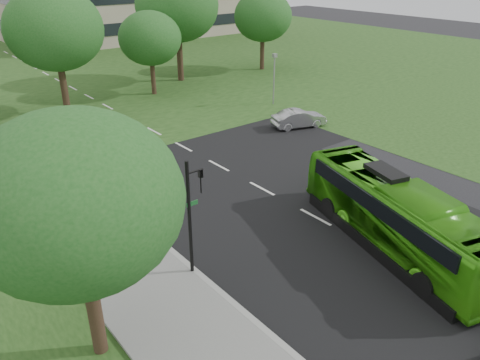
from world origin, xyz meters
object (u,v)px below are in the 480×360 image
(camera_pole, at_px, (274,72))
(bus, at_px, (397,215))
(tree_park_b, at_px, (54,29))
(tree_side_near, at_px, (76,202))
(tree_park_d, at_px, (177,6))
(tree_park_e, at_px, (263,16))
(tree_park_c, at_px, (150,38))
(sedan, at_px, (299,118))
(traffic_light, at_px, (193,209))

(camera_pole, bearing_deg, bus, -105.72)
(tree_park_b, distance_m, tree_side_near, 27.49)
(tree_park_d, xyz_separation_m, tree_park_e, (10.00, -1.24, -1.55))
(tree_park_e, xyz_separation_m, tree_side_near, (-31.73, -28.46, -0.24))
(tree_park_c, xyz_separation_m, tree_side_near, (-16.91, -26.69, 0.45))
(camera_pole, bearing_deg, tree_park_e, 66.01)
(tree_park_d, distance_m, sedan, 19.25)
(tree_park_b, bearing_deg, sedan, -49.92)
(bus, height_order, camera_pole, camera_pole)
(traffic_light, relative_size, camera_pole, 1.15)
(tree_park_b, bearing_deg, traffic_light, -98.88)
(tree_park_e, distance_m, camera_pole, 14.19)
(tree_park_d, relative_size, tree_park_e, 1.28)
(tree_park_c, bearing_deg, traffic_light, -115.88)
(tree_side_near, xyz_separation_m, sedan, (20.72, 11.64, -4.79))
(tree_park_d, height_order, tree_side_near, tree_park_d)
(tree_side_near, bearing_deg, tree_park_b, 71.86)
(tree_park_b, xyz_separation_m, sedan, (12.17, -14.46, -5.87))
(sedan, xyz_separation_m, traffic_light, (-16.01, -10.10, 2.23))
(tree_park_d, xyz_separation_m, tree_side_near, (-21.73, -29.70, -1.79))
(tree_park_c, distance_m, camera_pole, 11.56)
(tree_park_c, height_order, tree_side_near, tree_side_near)
(tree_park_e, distance_m, traffic_light, 38.24)
(tree_park_e, bearing_deg, camera_pole, -127.02)
(tree_park_c, relative_size, tree_side_near, 0.92)
(tree_park_d, bearing_deg, tree_park_c, -148.03)
(tree_side_near, bearing_deg, camera_pole, 36.62)
(bus, distance_m, traffic_light, 8.87)
(tree_park_c, height_order, bus, tree_park_c)
(tree_park_e, bearing_deg, tree_side_near, -138.11)
(tree_side_near, relative_size, sedan, 1.98)
(bus, height_order, sedan, bus)
(tree_park_d, bearing_deg, tree_park_e, -7.07)
(tree_park_b, distance_m, tree_park_c, 8.53)
(tree_park_b, height_order, camera_pole, tree_park_b)
(tree_side_near, distance_m, bus, 13.41)
(tree_park_c, distance_m, tree_side_near, 31.60)
(tree_park_d, xyz_separation_m, camera_pole, (1.65, -12.32, -4.49))
(tree_park_e, bearing_deg, traffic_light, -135.11)
(tree_park_d, xyz_separation_m, traffic_light, (-17.02, -28.16, -4.35))
(tree_park_b, relative_size, tree_park_e, 1.16)
(tree_park_d, xyz_separation_m, sedan, (-1.01, -18.06, -6.58))
(tree_side_near, distance_m, camera_pole, 29.25)
(tree_side_near, height_order, sedan, tree_side_near)
(bus, relative_size, traffic_light, 2.19)
(bus, height_order, traffic_light, traffic_light)
(bus, bearing_deg, sedan, 75.64)
(tree_side_near, relative_size, traffic_light, 1.63)
(tree_park_b, distance_m, tree_park_e, 23.32)
(tree_park_b, distance_m, tree_park_d, 13.68)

